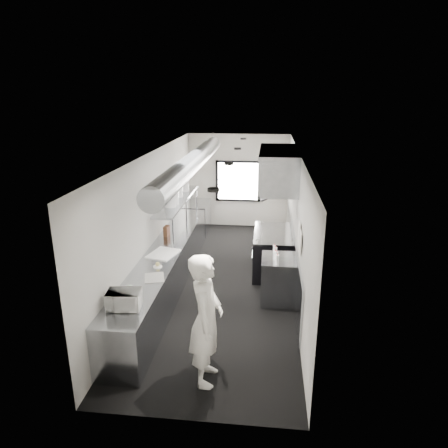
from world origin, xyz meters
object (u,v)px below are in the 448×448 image
(plate_stack_d, at_px, (185,185))
(small_plate, at_px, (158,266))
(far_work_table, at_px, (197,218))
(squeeze_bottle_d, at_px, (276,252))
(squeeze_bottle_c, at_px, (275,255))
(bottle_station, at_px, (278,279))
(microwave, at_px, (124,300))
(squeeze_bottle_a, at_px, (277,260))
(plate_stack_a, at_px, (170,200))
(exhaust_hood, at_px, (278,169))
(knife_block, at_px, (167,231))
(deli_tub_a, at_px, (129,289))
(pass_shelf, at_px, (178,201))
(prep_counter, at_px, (166,270))
(plate_stack_b, at_px, (174,198))
(cutting_board, at_px, (163,254))
(range, at_px, (272,252))
(plate_stack_c, at_px, (178,191))
(squeeze_bottle_b, at_px, (277,256))
(squeeze_bottle_e, at_px, (274,249))
(deli_tub_b, at_px, (124,294))
(line_cook, at_px, (206,320))

(plate_stack_d, bearing_deg, small_plate, -87.79)
(far_work_table, distance_m, squeeze_bottle_d, 4.44)
(squeeze_bottle_c, bearing_deg, bottle_station, 34.99)
(microwave, relative_size, squeeze_bottle_a, 2.37)
(plate_stack_a, distance_m, squeeze_bottle_c, 2.64)
(exhaust_hood, xyz_separation_m, knife_block, (-2.42, -0.35, -1.38))
(far_work_table, relative_size, microwave, 2.62)
(exhaust_hood, xyz_separation_m, far_work_table, (-2.25, 2.50, -1.94))
(bottle_station, relative_size, deli_tub_a, 6.71)
(plate_stack_a, bearing_deg, pass_shelf, 88.77)
(prep_counter, height_order, plate_stack_b, plate_stack_b)
(cutting_board, bearing_deg, exhaust_hood, 32.82)
(exhaust_hood, distance_m, small_plate, 3.33)
(squeeze_bottle_d, bearing_deg, range, 92.15)
(range, xyz_separation_m, cutting_board, (-2.16, -1.43, 0.44))
(plate_stack_a, bearing_deg, plate_stack_b, 82.00)
(plate_stack_b, distance_m, plate_stack_c, 0.69)
(deli_tub_a, bearing_deg, range, 53.17)
(range, xyz_separation_m, plate_stack_d, (-2.23, 1.14, 1.27))
(small_plate, height_order, squeeze_bottle_a, squeeze_bottle_a)
(microwave, xyz_separation_m, squeeze_bottle_c, (2.25, 2.13, -0.05))
(exhaust_hood, bearing_deg, bottle_station, -87.82)
(microwave, distance_m, squeeze_bottle_b, 3.06)
(deli_tub_a, distance_m, squeeze_bottle_b, 2.83)
(squeeze_bottle_c, bearing_deg, range, 91.70)
(range, xyz_separation_m, squeeze_bottle_d, (0.05, -1.29, 0.52))
(squeeze_bottle_e, bearing_deg, squeeze_bottle_c, -87.41)
(squeeze_bottle_c, bearing_deg, deli_tub_a, -145.28)
(deli_tub_b, bearing_deg, plate_stack_d, 88.79)
(cutting_board, xyz_separation_m, plate_stack_d, (-0.07, 2.57, 0.83))
(microwave, xyz_separation_m, squeeze_bottle_e, (2.23, 2.45, -0.06))
(prep_counter, distance_m, plate_stack_a, 1.53)
(bottle_station, distance_m, squeeze_bottle_c, 0.54)
(bottle_station, xyz_separation_m, squeeze_bottle_d, (-0.06, 0.11, 0.54))
(knife_block, bearing_deg, line_cook, -62.68)
(far_work_table, bearing_deg, squeeze_bottle_c, -60.53)
(line_cook, xyz_separation_m, squeeze_bottle_c, (0.97, 2.43, 0.01))
(plate_stack_a, bearing_deg, squeeze_bottle_e, -19.07)
(bottle_station, relative_size, squeeze_bottle_c, 5.36)
(microwave, bearing_deg, deli_tub_b, 103.03)
(range, relative_size, deli_tub_a, 11.94)
(line_cook, relative_size, squeeze_bottle_e, 11.95)
(pass_shelf, relative_size, plate_stack_c, 9.72)
(small_plate, bearing_deg, line_cook, -57.17)
(pass_shelf, distance_m, cutting_board, 1.84)
(line_cook, distance_m, squeeze_bottle_a, 2.40)
(bottle_station, xyz_separation_m, small_plate, (-2.22, -0.65, 0.46))
(plate_stack_c, relative_size, squeeze_bottle_a, 1.60)
(bottle_station, xyz_separation_m, squeeze_bottle_c, (-0.07, -0.05, 0.53))
(range, distance_m, squeeze_bottle_c, 1.54)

